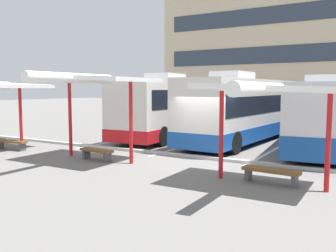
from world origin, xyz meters
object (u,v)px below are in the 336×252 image
Objects in this scene: bench_1 at (11,143)px; bench_2 at (97,152)px; coach_bus_2 at (323,115)px; waiting_shelter_1 at (93,80)px; bench_3 at (271,173)px; waiting_shelter_2 at (270,91)px; coach_bus_0 at (176,107)px; coach_bus_1 at (242,110)px.

bench_1 is 1.12× the size of bench_2.
waiting_shelter_1 is (-7.19, -8.67, 1.60)m from coach_bus_2.
bench_1 is at bearing 179.70° from bench_3.
bench_1 is (-12.32, -8.66, -1.23)m from coach_bus_2.
waiting_shelter_2 is at bearing -3.57° from waiting_shelter_1.
waiting_shelter_2 is (-0.26, -9.10, 1.21)m from coach_bus_2.
waiting_shelter_2 is (12.05, -0.44, 2.43)m from bench_1.
bench_3 is at bearing -91.74° from coach_bus_2.
coach_bus_0 is 7.14× the size of bench_2.
coach_bus_0 reaches higher than bench_3.
bench_3 is (6.93, -0.16, 0.01)m from bench_2.
coach_bus_0 is 11.53m from bench_3.
bench_2 is (5.13, 0.09, -0.01)m from bench_1.
bench_1 is at bearing -144.89° from coach_bus_2.
bench_2 and bench_3 have the same top height.
waiting_shelter_1 is at bearing -112.94° from coach_bus_1.
waiting_shelter_1 is 7.48m from bench_3.
bench_3 is (12.05, -0.06, 0.00)m from bench_1.
waiting_shelter_1 is at bearing 179.56° from bench_3.
bench_3 is at bearing -65.37° from coach_bus_1.
coach_bus_2 is (8.11, 0.40, -0.17)m from coach_bus_0.
coach_bus_1 is at bearing -6.03° from coach_bus_0.
coach_bus_2 is at bearing 50.33° from waiting_shelter_1.
coach_bus_2 is 7.31× the size of bench_1.
coach_bus_1 is at bearing 67.06° from waiting_shelter_1.
coach_bus_2 is at bearing 88.26° from bench_3.
waiting_shelter_1 is (-3.31, -7.83, 1.45)m from coach_bus_1.
waiting_shelter_1 reaches higher than bench_1.
waiting_shelter_1 is at bearing -129.67° from coach_bus_2.
coach_bus_0 is 8.34m from bench_2.
coach_bus_1 is 2.14× the size of waiting_shelter_1.
waiting_shelter_2 is at bearing -4.42° from bench_2.
bench_2 is 7.36m from waiting_shelter_2.
coach_bus_0 is at bearing 132.02° from waiting_shelter_2.
coach_bus_2 reaches higher than bench_2.
bench_2 is 0.89× the size of bench_3.
coach_bus_2 is 11.25m from bench_2.
coach_bus_0 reaches higher than coach_bus_2.
coach_bus_0 is at bearing 96.42° from bench_2.
bench_2 is at bearing -113.22° from coach_bus_1.
coach_bus_0 is 8.45m from waiting_shelter_1.
bench_3 is (-0.26, -8.72, -1.23)m from coach_bus_2.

